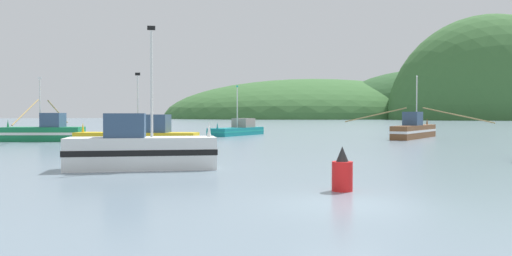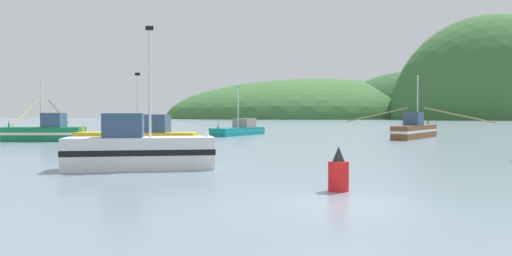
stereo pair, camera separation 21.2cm
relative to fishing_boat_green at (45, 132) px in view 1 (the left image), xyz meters
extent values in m
plane|color=slate|center=(14.60, -37.07, -0.88)|extent=(600.00, 600.00, 0.00)
ellipsoid|color=#2D562D|center=(150.03, 191.24, -0.88)|extent=(104.69, 83.75, 50.11)
ellipsoid|color=#386633|center=(155.53, 148.64, -0.88)|extent=(91.10, 72.88, 90.71)
ellipsoid|color=#386633|center=(99.74, 221.99, -0.88)|extent=(164.59, 131.67, 42.47)
cube|color=#197A47|center=(-0.13, 0.02, -0.23)|extent=(7.30, 3.56, 1.31)
cube|color=white|center=(-0.13, 0.02, -0.16)|extent=(7.37, 3.60, 0.24)
cone|color=#197A47|center=(-3.30, 0.57, 0.78)|extent=(0.23, 0.23, 0.70)
cube|color=#334C6B|center=(0.74, -0.13, 1.08)|extent=(2.08, 2.36, 1.30)
cylinder|color=silver|center=(-0.42, 0.07, 2.61)|extent=(0.12, 0.12, 4.38)
cube|color=white|center=(-0.42, 0.07, 4.92)|extent=(0.36, 0.09, 0.20)
cylinder|color=#997F4C|center=(-0.80, -3.88, 1.81)|extent=(1.06, 5.49, 2.28)
cylinder|color=#997F4C|center=(0.54, 3.93, 1.81)|extent=(1.06, 5.49, 2.28)
cube|color=white|center=(8.95, -26.46, -0.15)|extent=(6.74, 2.35, 1.46)
cube|color=black|center=(8.95, -26.46, -0.07)|extent=(6.80, 2.38, 0.26)
cone|color=white|center=(12.01, -26.58, 0.93)|extent=(0.21, 0.21, 0.70)
cube|color=#334C6B|center=(8.23, -26.44, 1.13)|extent=(1.82, 1.93, 1.09)
cylinder|color=silver|center=(9.40, -26.48, 3.01)|extent=(0.12, 0.12, 4.85)
cube|color=black|center=(9.40, -26.48, 5.56)|extent=(0.36, 0.04, 0.20)
cube|color=brown|center=(36.23, -1.67, -0.21)|extent=(8.91, 9.09, 1.34)
cube|color=white|center=(36.23, -1.67, -0.14)|extent=(9.00, 9.18, 0.24)
cone|color=brown|center=(39.78, 1.97, 0.81)|extent=(0.28, 0.28, 0.70)
cube|color=#334C6B|center=(35.77, -2.14, 1.16)|extent=(2.68, 2.69, 1.39)
cylinder|color=silver|center=(36.78, -1.11, 2.94)|extent=(0.12, 0.12, 4.96)
cube|color=white|center=(36.78, -1.11, 5.54)|extent=(0.27, 0.28, 0.20)
cylinder|color=#997F4C|center=(33.19, 1.29, 1.51)|extent=(4.98, 4.85, 1.62)
cylinder|color=#997F4C|center=(39.27, -4.63, 1.51)|extent=(4.98, 4.85, 1.62)
cube|color=#147F84|center=(19.50, 9.27, -0.43)|extent=(7.74, 8.62, 0.91)
cube|color=teal|center=(19.50, 9.27, -0.38)|extent=(7.82, 8.71, 0.16)
cone|color=#147F84|center=(16.77, 6.00, 0.38)|extent=(0.28, 0.28, 0.70)
cube|color=gray|center=(20.53, 10.51, 0.57)|extent=(3.04, 3.09, 1.08)
cylinder|color=silver|center=(19.58, 9.37, 2.38)|extent=(0.12, 0.12, 4.72)
cube|color=teal|center=(19.58, 9.37, 4.86)|extent=(0.25, 0.30, 0.20)
cube|color=gold|center=(8.48, -13.31, -0.27)|extent=(8.75, 4.50, 1.22)
cube|color=black|center=(8.48, -13.31, -0.21)|extent=(8.84, 4.55, 0.22)
cone|color=gold|center=(4.73, -12.09, 0.69)|extent=(0.25, 0.25, 0.70)
cube|color=#334C6B|center=(9.75, -13.73, 0.97)|extent=(2.29, 2.09, 1.26)
cylinder|color=silver|center=(8.57, -13.34, 2.33)|extent=(0.12, 0.12, 3.97)
cube|color=black|center=(8.57, -13.34, 4.43)|extent=(0.35, 0.14, 0.20)
cylinder|color=red|center=(15.43, -34.69, -0.39)|extent=(0.68, 0.68, 0.97)
cone|color=black|center=(15.43, -34.69, 0.34)|extent=(0.41, 0.41, 0.50)
camera|label=1|loc=(9.17, -50.66, 1.65)|focal=36.43mm
camera|label=2|loc=(9.38, -50.70, 1.65)|focal=36.43mm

